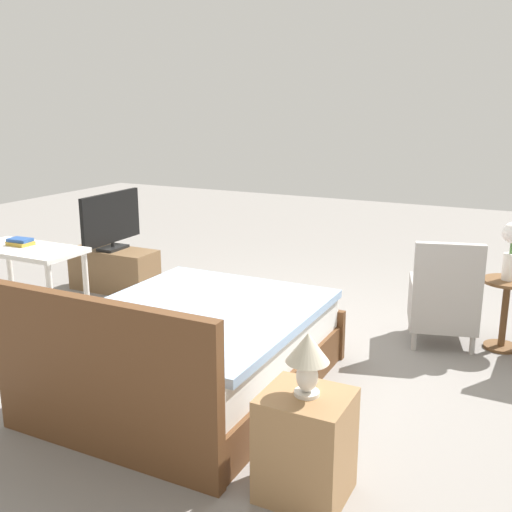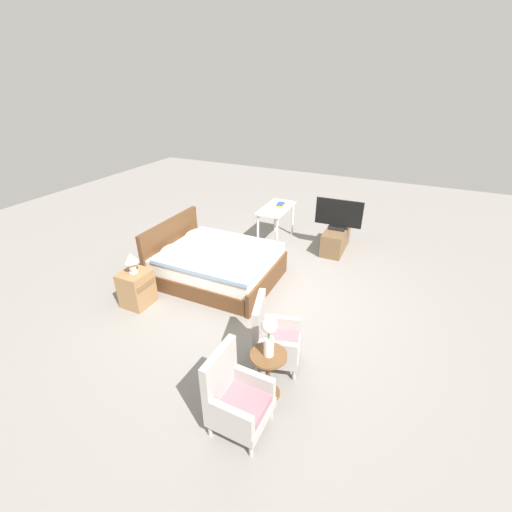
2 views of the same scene
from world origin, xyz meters
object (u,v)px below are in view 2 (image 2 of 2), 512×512
at_px(tv_flatscreen, 339,214).
at_px(vanity_desk, 276,212).
at_px(flower_vase, 269,333).
at_px(tv_stand, 336,239).
at_px(armchair_by_window_left, 236,399).
at_px(nightstand, 137,288).
at_px(bed, 215,264).
at_px(table_lamp, 131,260).
at_px(book_stack, 280,205).
at_px(armchair_by_window_right, 273,339).
at_px(side_table, 268,370).

relative_size(tv_flatscreen, vanity_desk, 0.88).
distance_m(flower_vase, tv_stand, 3.99).
bearing_deg(armchair_by_window_left, nightstand, 62.96).
bearing_deg(tv_stand, flower_vase, -177.34).
bearing_deg(vanity_desk, tv_stand, -84.85).
bearing_deg(nightstand, armchair_by_window_left, -117.04).
distance_m(armchair_by_window_left, nightstand, 2.68).
bearing_deg(flower_vase, tv_flatscreen, 2.66).
distance_m(bed, table_lamp, 1.45).
height_order(nightstand, tv_flatscreen, tv_flatscreen).
xyz_separation_m(flower_vase, nightstand, (0.74, 2.53, -0.60)).
xyz_separation_m(bed, table_lamp, (-1.16, 0.71, 0.49)).
bearing_deg(armchair_by_window_left, book_stack, 16.05).
relative_size(nightstand, tv_flatscreen, 0.62).
height_order(armchair_by_window_right, flower_vase, flower_vase).
height_order(armchair_by_window_left, flower_vase, flower_vase).
xyz_separation_m(flower_vase, table_lamp, (0.74, 2.53, -0.10)).
bearing_deg(flower_vase, side_table, 180.00).
bearing_deg(tv_stand, book_stack, 90.26).
bearing_deg(table_lamp, nightstand, -90.00).
bearing_deg(tv_stand, armchair_by_window_left, -179.51).
bearing_deg(book_stack, armchair_by_window_left, -163.95).
xyz_separation_m(armchair_by_window_left, armchair_by_window_right, (0.95, -0.00, 0.00)).
distance_m(armchair_by_window_left, tv_stand, 4.42).
xyz_separation_m(side_table, book_stack, (3.93, 1.41, 0.42)).
distance_m(armchair_by_window_right, vanity_desk, 3.61).
bearing_deg(armchair_by_window_right, table_lamp, 83.62).
relative_size(bed, tv_stand, 2.08).
distance_m(bed, armchair_by_window_left, 2.92).
bearing_deg(bed, vanity_desk, -10.66).
distance_m(table_lamp, tv_flatscreen, 3.97).
bearing_deg(table_lamp, tv_stand, -36.32).
bearing_deg(tv_flatscreen, vanity_desk, 95.26).
bearing_deg(armchair_by_window_right, tv_stand, 0.67).
distance_m(bed, book_stack, 2.13).
xyz_separation_m(bed, book_stack, (2.03, -0.41, 0.50)).
bearing_deg(table_lamp, vanity_desk, -19.17).
bearing_deg(bed, side_table, -136.17).
relative_size(armchair_by_window_left, vanity_desk, 0.88).
bearing_deg(nightstand, side_table, -106.20).
bearing_deg(armchair_by_window_left, flower_vase, -16.65).
height_order(bed, tv_flatscreen, tv_flatscreen).
bearing_deg(armchair_by_window_right, side_table, -163.11).
bearing_deg(vanity_desk, tv_flatscreen, -84.74).
relative_size(bed, side_table, 3.35).
distance_m(table_lamp, book_stack, 3.38).
distance_m(armchair_by_window_right, nightstand, 2.41).
height_order(nightstand, tv_stand, nightstand).
bearing_deg(table_lamp, armchair_by_window_left, -117.03).
height_order(bed, armchair_by_window_left, bed).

